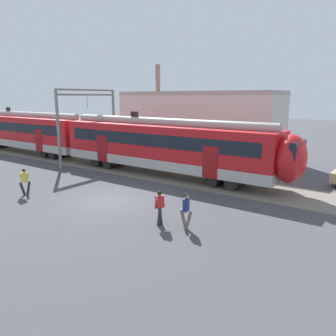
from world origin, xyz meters
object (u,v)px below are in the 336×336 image
Objects in this scene: commuter_train at (87,137)px; pedestrian_yellow at (25,180)px; pedestrian_navy at (186,208)px; pedestrian_red at (160,205)px.

commuter_train reaches higher than pedestrian_yellow.
pedestrian_yellow is at bearing -61.36° from commuter_train.
commuter_train reaches higher than pedestrian_navy.
commuter_train is 17.70m from pedestrian_navy.
commuter_train is at bearing 150.14° from pedestrian_red.
pedestrian_red and pedestrian_navy have the same top height.
pedestrian_yellow and pedestrian_navy have the same top height.
pedestrian_yellow is at bearing -173.02° from pedestrian_navy.
pedestrian_navy is at bearing -26.88° from commuter_train.
pedestrian_red is 1.27m from pedestrian_navy.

